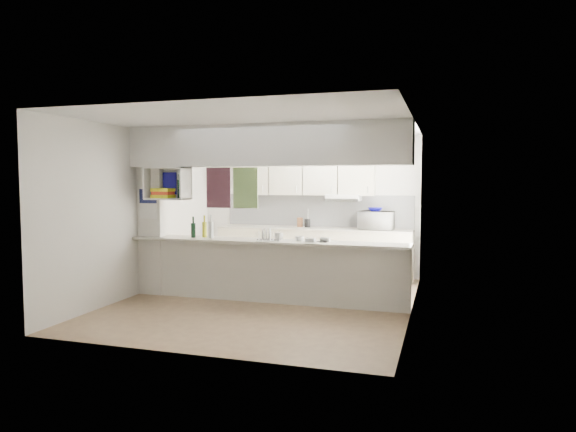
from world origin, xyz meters
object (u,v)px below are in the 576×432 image
at_px(bowl, 375,209).
at_px(wine_bottles, 203,229).
at_px(microwave, 377,220).
at_px(dish_rack, 269,235).

xyz_separation_m(bowl, wine_bottles, (-2.35, -2.05, -0.23)).
bearing_deg(bowl, wine_bottles, -138.88).
bearing_deg(microwave, bowl, 17.74).
height_order(microwave, dish_rack, microwave).
distance_m(bowl, wine_bottles, 3.12).
bearing_deg(dish_rack, bowl, 46.34).
xyz_separation_m(microwave, wine_bottles, (-2.37, -2.05, -0.03)).
bearing_deg(bowl, dish_rack, -120.84).
bearing_deg(microwave, wine_bottles, 47.98).
relative_size(microwave, bowl, 2.22).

